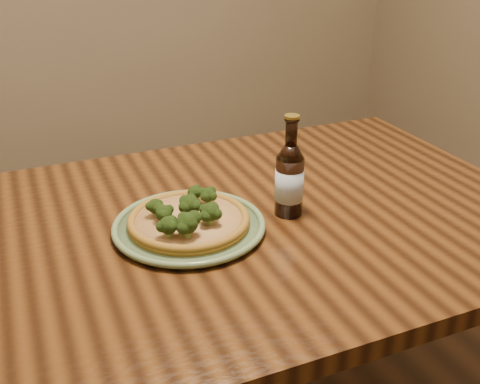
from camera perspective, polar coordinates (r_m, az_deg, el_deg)
name	(u,v)px	position (r m, az deg, el deg)	size (l,w,h in m)	color
table	(186,265)	(1.23, -5.51, -7.36)	(1.60, 0.90, 0.75)	#4A270F
plate	(189,226)	(1.17, -5.20, -3.44)	(0.32, 0.32, 0.02)	#667F57
pizza	(188,219)	(1.15, -5.26, -2.75)	(0.25, 0.25, 0.07)	olive
beer_bottle	(289,179)	(1.20, 5.05, 1.35)	(0.06, 0.06, 0.22)	black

